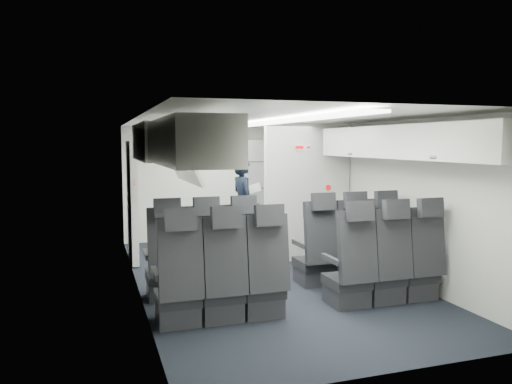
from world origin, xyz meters
TOP-DOWN VIEW (x-y plane):
  - cabin_shell at (0.00, 0.00)m, footprint 3.41×6.01m
  - seat_row_front at (-0.00, -0.53)m, footprint 3.33×0.56m
  - seat_row_mid at (-0.00, -1.43)m, footprint 3.33×0.56m
  - overhead_bin_left_rear at (-1.40, -2.00)m, footprint 0.53×1.80m
  - overhead_bin_left_front_open at (-1.44, -0.25)m, footprint 0.64×1.70m
  - overhead_bin_right_rear at (1.40, -2.00)m, footprint 0.53×1.80m
  - overhead_bin_right_front at (1.40, -0.25)m, footprint 0.53×1.70m
  - bulkhead_partition at (0.98, 0.80)m, footprint 1.40×0.15m
  - galley_unit at (0.95, 2.72)m, footprint 0.85×0.52m
  - boarding_door at (-1.64, 1.55)m, footprint 0.12×1.27m
  - flight_attendant at (0.20, 1.72)m, footprint 0.44×0.62m
  - carry_on_bag at (-1.39, 0.08)m, footprint 0.46×0.36m
  - papers at (0.39, 1.67)m, footprint 0.20×0.06m

SIDE VIEW (x-z plane):
  - seat_row_front at x=0.00m, z-range -0.21..1.02m
  - seat_row_mid at x=0.00m, z-range -0.21..1.02m
  - flight_attendant at x=0.20m, z-range 0.00..1.60m
  - galley_unit at x=0.95m, z-range 0.00..1.90m
  - boarding_door at x=-1.64m, z-range 0.02..1.88m
  - bulkhead_partition at x=0.98m, z-range 0.01..2.14m
  - papers at x=0.39m, z-range 1.01..1.15m
  - cabin_shell at x=0.00m, z-range 0.04..2.21m
  - overhead_bin_left_front_open at x=-1.44m, z-range 1.38..2.10m
  - carry_on_bag at x=-1.39m, z-range 1.64..1.90m
  - overhead_bin_right_front at x=1.40m, z-range 1.66..2.06m
  - overhead_bin_left_rear at x=-1.40m, z-range 1.66..2.06m
  - overhead_bin_right_rear at x=1.40m, z-range 1.66..2.06m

